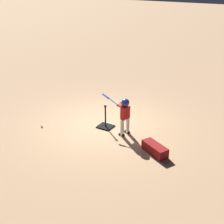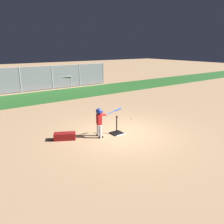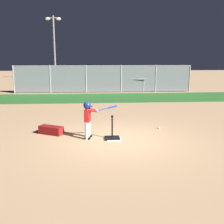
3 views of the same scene
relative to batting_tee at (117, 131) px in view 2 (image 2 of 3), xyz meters
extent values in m
plane|color=tan|center=(0.19, -0.14, -0.09)|extent=(90.00, 90.00, 0.00)
cube|color=#286026|center=(0.19, 8.81, -0.09)|extent=(56.00, 4.10, 0.02)
cylinder|color=#9E9EA3|center=(-1.12, 11.45, 0.92)|extent=(0.08, 0.08, 2.03)
cylinder|color=#9E9EA3|center=(1.50, 11.45, 0.92)|extent=(0.08, 0.08, 2.03)
cylinder|color=#9E9EA3|center=(4.12, 11.45, 0.92)|extent=(0.08, 0.08, 2.03)
cylinder|color=#9E9EA3|center=(6.74, 11.45, 0.92)|extent=(0.08, 0.08, 2.03)
cube|color=slate|center=(0.19, 11.45, 0.92)|extent=(13.11, 0.02, 1.94)
cylinder|color=#9E9EA3|center=(0.19, 11.45, 1.89)|extent=(13.11, 0.04, 0.04)
cube|color=white|center=(0.04, -0.07, -0.08)|extent=(0.45, 0.45, 0.02)
cube|color=black|center=(0.00, 0.00, -0.07)|extent=(0.49, 0.44, 0.04)
cylinder|color=black|center=(0.00, 0.00, 0.29)|extent=(0.05, 0.05, 0.68)
cylinder|color=black|center=(0.00, 0.00, 0.65)|extent=(0.08, 0.08, 0.05)
cylinder|color=silver|center=(-0.76, 0.25, 0.18)|extent=(0.14, 0.14, 0.55)
cube|color=black|center=(-0.74, 0.24, -0.06)|extent=(0.20, 0.13, 0.06)
cylinder|color=silver|center=(-0.82, -0.01, 0.18)|extent=(0.14, 0.14, 0.55)
cube|color=black|center=(-0.80, -0.01, -0.06)|extent=(0.20, 0.13, 0.06)
cube|color=red|center=(-0.79, 0.12, 0.66)|extent=(0.21, 0.31, 0.41)
sphere|color=#936B4C|center=(-0.79, 0.12, 0.98)|extent=(0.21, 0.21, 0.21)
sphere|color=navy|center=(-0.79, 0.12, 0.99)|extent=(0.24, 0.24, 0.24)
cube|color=navy|center=(-0.69, 0.10, 0.96)|extent=(0.16, 0.20, 0.01)
cylinder|color=red|center=(-0.63, 0.13, 0.84)|extent=(0.33, 0.23, 0.12)
cylinder|color=red|center=(-0.65, 0.04, 0.84)|extent=(0.33, 0.11, 0.12)
sphere|color=#936B4C|center=(-0.50, 0.05, 0.83)|extent=(0.10, 0.10, 0.10)
cylinder|color=blue|center=(-0.18, -0.02, 0.92)|extent=(0.64, 0.17, 0.21)
cylinder|color=blue|center=(0.02, -0.06, 0.97)|extent=(0.29, 0.12, 0.14)
cylinder|color=black|center=(-0.51, 0.06, 0.82)|extent=(0.04, 0.05, 0.05)
sphere|color=white|center=(1.81, 1.08, -0.06)|extent=(0.07, 0.07, 0.07)
cube|color=#ADAFB7|center=(1.88, 12.97, 0.23)|extent=(3.21, 0.53, 0.04)
cube|color=#ADAFB7|center=(1.91, 13.25, -0.05)|extent=(3.22, 0.59, 0.04)
cube|color=#ADAFB7|center=(1.81, 12.28, 0.56)|extent=(3.21, 0.53, 0.04)
cube|color=#ADAFB7|center=(1.84, 12.56, 0.27)|extent=(3.22, 0.59, 0.04)
cube|color=#ADAFB7|center=(1.75, 11.59, 0.89)|extent=(3.21, 0.53, 0.04)
cube|color=#ADAFB7|center=(1.77, 11.86, 0.60)|extent=(3.22, 0.59, 0.04)
cylinder|color=#ADAFB7|center=(3.38, 13.11, 0.08)|extent=(0.06, 0.06, 0.35)
cylinder|color=#ADAFB7|center=(3.21, 11.44, 0.41)|extent=(0.06, 0.06, 1.00)
cylinder|color=#ADAFB7|center=(3.29, 12.28, 0.58)|extent=(0.21, 1.68, 0.70)
cylinder|color=#ADAFB7|center=(0.44, 13.39, 0.08)|extent=(0.06, 0.06, 0.35)
cylinder|color=#ADAFB7|center=(0.28, 11.73, 0.41)|extent=(0.06, 0.06, 1.00)
cylinder|color=#ADAFB7|center=(0.36, 12.56, 0.58)|extent=(0.21, 1.68, 0.70)
cube|color=maroon|center=(-2.06, 0.67, 0.05)|extent=(0.89, 0.67, 0.28)
camera|label=1|loc=(-4.89, 7.79, 4.61)|focal=50.00mm
camera|label=2|loc=(-5.13, -6.95, 3.44)|focal=35.00mm
camera|label=3|loc=(-0.59, -8.11, 2.49)|focal=42.00mm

